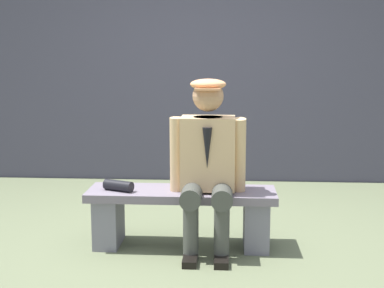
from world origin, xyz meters
name	(u,v)px	position (x,y,z in m)	size (l,w,h in m)	color
ground_plane	(182,246)	(0.00, 0.00, 0.00)	(30.00, 30.00, 0.00)	#677151
bench	(182,210)	(0.00, 0.00, 0.28)	(1.41, 0.41, 0.44)	slate
seated_man	(208,159)	(-0.20, 0.06, 0.69)	(0.56, 0.59, 1.27)	#D7B07F
rolled_magazine	(118,186)	(0.47, 0.06, 0.48)	(0.08, 0.08, 0.23)	black
stadium_wall	(198,88)	(0.00, -2.28, 1.07)	(12.00, 0.24, 2.13)	#474557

